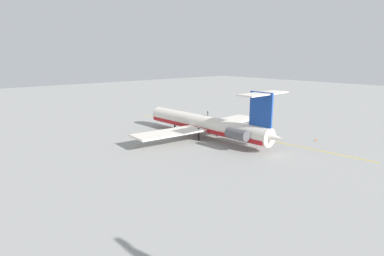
{
  "coord_description": "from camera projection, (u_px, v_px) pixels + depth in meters",
  "views": [
    {
      "loc": [
        -51.33,
        62.15,
        19.31
      ],
      "look_at": [
        4.49,
        13.57,
        2.86
      ],
      "focal_mm": 30.87,
      "sensor_mm": 36.0,
      "label": 1
    }
  ],
  "objects": [
    {
      "name": "taxiway_centreline",
      "position": [
        228.0,
        132.0,
        84.22
      ],
      "size": [
        70.23,
        6.09,
        0.01
      ],
      "primitive_type": "cube",
      "rotation": [
        0.0,
        0.0,
        0.08
      ],
      "color": "gold",
      "rests_on": "ground"
    },
    {
      "name": "ground_crew_near_tail",
      "position": [
        190.0,
        114.0,
        104.37
      ],
      "size": [
        0.44,
        0.28,
        1.75
      ],
      "rotation": [
        0.0,
        0.0,
        4.64
      ],
      "color": "black",
      "rests_on": "ground"
    },
    {
      "name": "main_jetliner",
      "position": [
        208.0,
        124.0,
        77.42
      ],
      "size": [
        41.74,
        37.15,
        12.17
      ],
      "rotation": [
        0.0,
        0.0,
        0.02
      ],
      "color": "silver",
      "rests_on": "ground"
    },
    {
      "name": "ground",
      "position": [
        245.0,
        134.0,
        81.82
      ],
      "size": [
        335.82,
        335.82,
        0.0
      ],
      "primitive_type": "plane",
      "color": "gray"
    },
    {
      "name": "ground_crew_near_nose",
      "position": [
        208.0,
        112.0,
        106.46
      ],
      "size": [
        0.28,
        0.44,
        1.74
      ],
      "rotation": [
        0.0,
        0.0,
        6.23
      ],
      "color": "black",
      "rests_on": "ground"
    },
    {
      "name": "safety_cone_nose",
      "position": [
        316.0,
        140.0,
        75.68
      ],
      "size": [
        0.4,
        0.4,
        0.55
      ],
      "primitive_type": "cone",
      "color": "#EA590F",
      "rests_on": "ground"
    }
  ]
}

